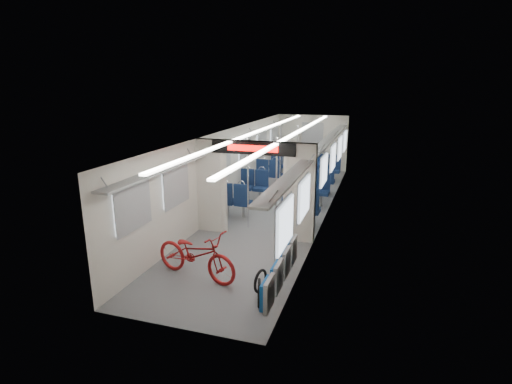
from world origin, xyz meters
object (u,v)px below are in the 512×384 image
seat_bay_near_left (245,190)px  stanchion_near_left (248,184)px  bicycle (196,254)px  bike_hoop_b (260,282)px  stanchion_far_left (280,159)px  stanchion_far_right (297,162)px  stanchion_near_right (276,183)px  bike_hoop_a (259,294)px  bike_hoop_c (282,260)px  seat_bay_far_right (324,171)px  seat_bay_far_left (276,167)px  flip_bench (281,269)px  seat_bay_near_right (308,194)px

seat_bay_near_left → stanchion_near_left: stanchion_near_left is taller
bicycle → bike_hoop_b: 1.37m
stanchion_far_left → stanchion_far_right: bearing=-30.2°
stanchion_near_right → stanchion_far_left: same height
bike_hoop_a → bike_hoop_c: size_ratio=0.93×
seat_bay_far_right → stanchion_far_left: stanchion_far_left is taller
seat_bay_far_right → stanchion_near_left: (-1.25, -4.78, 0.60)m
seat_bay_far_left → stanchion_near_left: size_ratio=0.89×
flip_bench → stanchion_near_left: 3.67m
seat_bay_near_right → bike_hoop_b: bearing=-89.8°
seat_bay_far_left → stanchion_far_left: size_ratio=0.89×
bike_hoop_b → seat_bay_far_left: (-1.88, 8.16, 0.35)m
bike_hoop_a → seat_bay_far_left: bearing=103.0°
bike_hoop_a → seat_bay_far_left: size_ratio=0.24×
bike_hoop_b → stanchion_near_right: stanchion_near_right is taller
bike_hoop_b → bike_hoop_c: 0.94m
stanchion_far_left → flip_bench: bearing=-75.6°
seat_bay_near_left → bike_hoop_b: bearing=-67.7°
seat_bay_near_right → stanchion_near_right: stanchion_near_right is taller
seat_bay_near_right → seat_bay_far_right: size_ratio=1.09×
stanchion_near_left → stanchion_far_right: size_ratio=1.00×
stanchion_far_left → bicycle: bearing=-89.9°
bike_hoop_a → seat_bay_near_right: (-0.12, 5.04, 0.35)m
flip_bench → bike_hoop_a: (-0.29, -0.28, -0.36)m
flip_bench → bike_hoop_b: bearing=158.4°
seat_bay_near_right → stanchion_near_right: bearing=-117.0°
bike_hoop_a → seat_bay_near_left: size_ratio=0.25×
bike_hoop_b → seat_bay_near_right: seat_bay_near_right is taller
seat_bay_far_left → seat_bay_far_right: bearing=-9.8°
bicycle → seat_bay_near_right: bearing=-3.0°
seat_bay_near_right → stanchion_far_left: 2.50m
bike_hoop_c → seat_bay_near_left: 4.21m
bicycle → seat_bay_far_right: size_ratio=0.86×
seat_bay_far_left → seat_bay_far_right: size_ratio=0.97×
seat_bay_near_left → seat_bay_far_left: seat_bay_far_left is taller
stanchion_far_right → seat_bay_near_right: bearing=-67.7°
seat_bay_near_left → seat_bay_near_right: seat_bay_near_right is taller
stanchion_far_left → stanchion_far_right: size_ratio=1.00×
flip_bench → stanchion_far_left: bearing=104.4°
bike_hoop_c → stanchion_far_right: bearing=99.2°
seat_bay_far_right → bike_hoop_b: bearing=-89.9°
bike_hoop_c → stanchion_near_right: bearing=107.6°
flip_bench → stanchion_far_right: 6.54m
seat_bay_near_left → stanchion_far_right: stanchion_far_right is taller
bike_hoop_c → seat_bay_far_right: size_ratio=0.25×
flip_bench → seat_bay_near_left: (-2.29, 4.75, -0.05)m
seat_bay_far_left → stanchion_far_left: 1.73m
bicycle → bike_hoop_a: (1.44, -0.63, -0.26)m
seat_bay_near_right → seat_bay_far_left: (-1.87, 3.57, -0.03)m
bike_hoop_c → stanchion_near_left: size_ratio=0.23×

